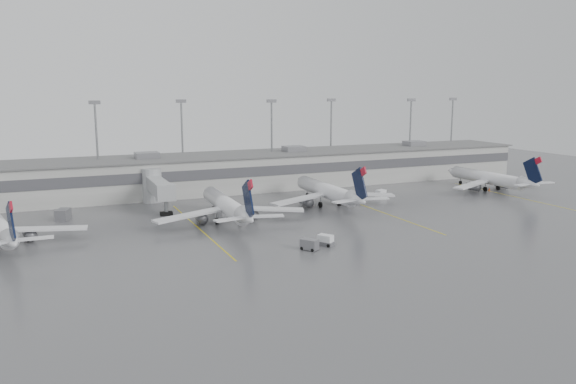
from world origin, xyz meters
name	(u,v)px	position (x,y,z in m)	size (l,w,h in m)	color
ground	(364,254)	(0.00, 0.00, 0.00)	(260.00, 260.00, 0.00)	#525255
terminal	(235,171)	(-0.01, 57.98, 4.17)	(152.00, 17.00, 9.45)	#9D9D98
light_masts	(227,136)	(0.00, 63.75, 12.03)	(142.40, 8.00, 20.60)	gray
jet_bridge_right	(156,187)	(-20.50, 45.72, 3.87)	(4.00, 17.20, 7.00)	gray
stand_markings	(295,219)	(0.00, 24.00, 0.01)	(105.25, 40.00, 0.01)	#D3C00C
jet_far_left	(0,228)	(-47.10, 25.12, 2.74)	(23.84, 26.98, 8.82)	white
jet_mid_left	(227,206)	(-11.80, 26.15, 3.00)	(26.65, 29.89, 9.67)	white
jet_mid_right	(329,191)	(10.85, 31.70, 3.00)	(26.66, 29.87, 9.67)	white
jet_far_right	(491,178)	(53.23, 32.78, 2.87)	(25.45, 28.53, 9.23)	white
baggage_tug	(325,241)	(-2.89, 6.25, 0.63)	(2.67, 2.93, 1.61)	white
baggage_cart	(309,244)	(-6.09, 5.05, 0.83)	(2.56, 2.85, 1.60)	slate
gse_uld_b	(225,204)	(-8.71, 38.00, 0.85)	(2.39, 1.60, 1.70)	white
gse_uld_c	(381,193)	(25.82, 36.06, 0.76)	(2.13, 1.42, 1.51)	white
gse_loader	(63,215)	(-38.06, 39.39, 1.00)	(1.99, 3.19, 1.99)	slate
cone_a	(25,228)	(-44.16, 33.78, 0.38)	(0.48, 0.48, 0.76)	#EA3704
cone_b	(206,215)	(-14.22, 31.81, 0.37)	(0.46, 0.46, 0.74)	#EA3704
cone_c	(313,202)	(9.11, 35.32, 0.33)	(0.42, 0.42, 0.66)	#EA3704
cone_d	(489,189)	(53.05, 32.86, 0.35)	(0.44, 0.44, 0.70)	#EA3704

